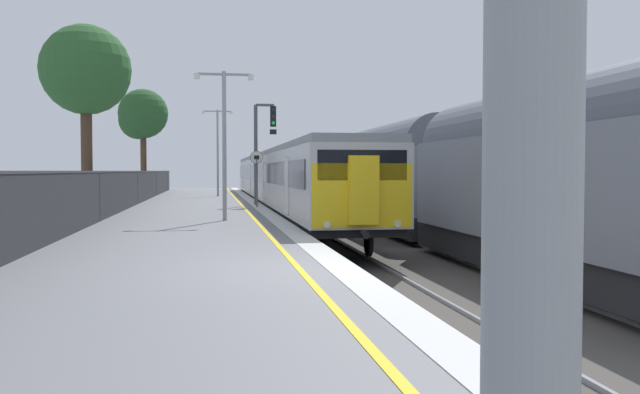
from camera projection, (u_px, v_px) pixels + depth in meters
name	position (u px, v px, depth m)	size (l,w,h in m)	color
ground	(466.00, 299.00, 12.00)	(17.40, 110.00, 1.21)	slate
commuter_train_at_platform	(280.00, 178.00, 38.58)	(2.83, 42.91, 3.81)	#B7B7BC
freight_train_adjacent_track	(447.00, 174.00, 22.90)	(2.60, 27.59, 4.66)	#232326
signal_gantry	(261.00, 142.00, 32.96)	(1.10, 0.24, 4.93)	#47474C
speed_limit_sign	(257.00, 171.00, 30.91)	(0.59, 0.08, 2.58)	#59595B
platform_lamp_mid	(224.00, 131.00, 22.60)	(2.00, 0.20, 4.99)	#93999E
platform_lamp_far	(218.00, 145.00, 44.28)	(2.00, 0.20, 5.66)	#93999E
background_tree_left	(86.00, 73.00, 24.41)	(3.25, 3.25, 6.96)	#473323
background_tree_centre	(142.00, 116.00, 46.08)	(3.37, 3.37, 7.26)	#473323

